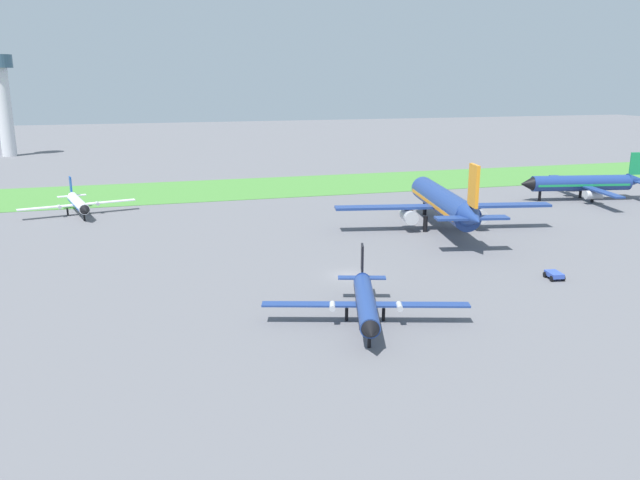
# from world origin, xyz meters

# --- Properties ---
(ground_plane) EXTENTS (600.00, 600.00, 0.00)m
(ground_plane) POSITION_xyz_m (0.00, 0.00, 0.00)
(ground_plane) COLOR slate
(grass_taxiway_strip) EXTENTS (360.00, 28.00, 0.08)m
(grass_taxiway_strip) POSITION_xyz_m (0.00, 68.22, 0.04)
(grass_taxiway_strip) COLOR #478438
(grass_taxiway_strip) RESTS_ON ground_plane
(airplane_parked_jet_far) EXTENTS (26.66, 27.04, 9.61)m
(airplane_parked_jet_far) POSITION_xyz_m (62.18, 34.97, 3.46)
(airplane_parked_jet_far) COLOR navy
(airplane_parked_jet_far) RESTS_ON ground_plane
(airplane_foreground_turboprop) EXTENTS (20.41, 17.63, 6.28)m
(airplane_foreground_turboprop) POSITION_xyz_m (-3.38, -15.60, 2.30)
(airplane_foreground_turboprop) COLOR navy
(airplane_foreground_turboprop) RESTS_ON ground_plane
(airplane_taxiing_turboprop) EXTENTS (20.05, 17.28, 6.09)m
(airplane_taxiing_turboprop) POSITION_xyz_m (-35.31, 48.25, 2.23)
(airplane_taxiing_turboprop) COLOR white
(airplane_taxiing_turboprop) RESTS_ON ground_plane
(airplane_midfield_jet) EXTENTS (35.32, 34.83, 12.57)m
(airplane_midfield_jet) POSITION_xyz_m (22.88, 19.26, 4.53)
(airplane_midfield_jet) COLOR navy
(airplane_midfield_jet) RESTS_ON ground_plane
(baggage_cart_near_gate) EXTENTS (2.06, 2.60, 0.90)m
(baggage_cart_near_gate) POSITION_xyz_m (23.97, -8.56, 0.57)
(baggage_cart_near_gate) COLOR #334FB2
(baggage_cart_near_gate) RESTS_ON ground_plane
(control_tower) EXTENTS (8.00, 8.00, 31.36)m
(control_tower) POSITION_xyz_m (-63.56, 150.60, 18.79)
(control_tower) COLOR silver
(control_tower) RESTS_ON ground_plane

